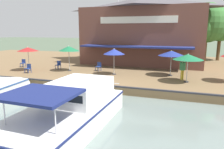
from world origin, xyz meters
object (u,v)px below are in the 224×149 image
object	(u,v)px
patio_umbrella_by_entrance	(188,57)
cafe_chair_far_corner_seat	(23,63)
waterfront_restaurant	(145,30)
patio_umbrella_back_row	(28,49)
motorboat_nearest_quay	(76,107)
cafe_chair_facing_river	(99,66)
person_mid_patio	(183,67)
patio_umbrella_mid_patio_left	(114,52)
cafe_chair_beside_entrance	(28,68)
patio_umbrella_near_quay_edge	(69,49)
tree_downstream_bank	(205,24)
tree_behind_restaurant	(220,27)
patio_umbrella_far_corner	(171,53)
cafe_chair_under_first_umbrella	(58,64)

from	to	relation	value
patio_umbrella_by_entrance	cafe_chair_far_corner_seat	world-z (taller)	patio_umbrella_by_entrance
waterfront_restaurant	patio_umbrella_back_row	size ratio (longest dim) A/B	6.07
motorboat_nearest_quay	patio_umbrella_back_row	bearing A→B (deg)	-130.81
patio_umbrella_by_entrance	patio_umbrella_back_row	bearing A→B (deg)	-90.68
cafe_chair_facing_river	person_mid_patio	bearing A→B (deg)	79.68
patio_umbrella_mid_patio_left	cafe_chair_beside_entrance	size ratio (longest dim) A/B	2.80
patio_umbrella_mid_patio_left	motorboat_nearest_quay	distance (m)	9.63
patio_umbrella_back_row	patio_umbrella_near_quay_edge	xyz separation A→B (m)	(-1.14, 3.93, 0.08)
patio_umbrella_near_quay_edge	tree_downstream_bank	world-z (taller)	tree_downstream_bank
patio_umbrella_near_quay_edge	cafe_chair_facing_river	distance (m)	3.37
person_mid_patio	tree_behind_restaurant	xyz separation A→B (m)	(-13.75, 4.01, 3.40)
cafe_chair_facing_river	tree_behind_restaurant	size ratio (longest dim) A/B	0.13
patio_umbrella_mid_patio_left	cafe_chair_beside_entrance	xyz separation A→B (m)	(1.91, -7.93, -1.62)
patio_umbrella_far_corner	cafe_chair_facing_river	distance (m)	7.10
tree_downstream_bank	cafe_chair_facing_river	bearing A→B (deg)	-42.75
patio_umbrella_back_row	cafe_chair_under_first_umbrella	bearing A→B (deg)	126.30
cafe_chair_far_corner_seat	tree_downstream_bank	xyz separation A→B (m)	(-11.53, 18.93, 4.29)
waterfront_restaurant	cafe_chair_beside_entrance	distance (m)	14.36
patio_umbrella_near_quay_edge	cafe_chair_beside_entrance	size ratio (longest dim) A/B	2.94
motorboat_nearest_quay	tree_behind_restaurant	distance (m)	24.89
patio_umbrella_near_quay_edge	patio_umbrella_far_corner	bearing A→B (deg)	95.08
cafe_chair_facing_river	motorboat_nearest_quay	xyz separation A→B (m)	(10.61, 3.19, -0.24)
cafe_chair_beside_entrance	cafe_chair_under_first_umbrella	distance (m)	3.14
patio_umbrella_mid_patio_left	tree_downstream_bank	distance (m)	14.93
patio_umbrella_near_quay_edge	cafe_chair_under_first_umbrella	xyz separation A→B (m)	(-0.55, -1.63, -1.74)
cafe_chair_beside_entrance	patio_umbrella_mid_patio_left	bearing A→B (deg)	103.57
waterfront_restaurant	cafe_chair_facing_river	world-z (taller)	waterfront_restaurant
patio_umbrella_by_entrance	tree_downstream_bank	bearing A→B (deg)	172.07
cafe_chair_facing_river	tree_downstream_bank	world-z (taller)	tree_downstream_bank
patio_umbrella_back_row	cafe_chair_facing_river	size ratio (longest dim) A/B	2.79
patio_umbrella_far_corner	person_mid_patio	bearing A→B (deg)	37.14
cafe_chair_facing_river	person_mid_patio	size ratio (longest dim) A/B	0.51
patio_umbrella_mid_patio_left	person_mid_patio	world-z (taller)	patio_umbrella_mid_patio_left
waterfront_restaurant	patio_umbrella_back_row	xyz separation A→B (m)	(9.62, -9.72, -1.89)
patio_umbrella_back_row	patio_umbrella_by_entrance	world-z (taller)	patio_umbrella_back_row
tree_behind_restaurant	patio_umbrella_by_entrance	bearing A→B (deg)	-14.07
cafe_chair_beside_entrance	tree_downstream_bank	size ratio (longest dim) A/B	0.11
tree_downstream_bank	tree_behind_restaurant	bearing A→B (deg)	125.79
cafe_chair_facing_river	motorboat_nearest_quay	bearing A→B (deg)	16.76
tree_behind_restaurant	tree_downstream_bank	bearing A→B (deg)	-54.21
patio_umbrella_back_row	cafe_chair_facing_river	distance (m)	7.18
tree_downstream_bank	cafe_chair_far_corner_seat	bearing A→B (deg)	-58.66
cafe_chair_beside_entrance	tree_downstream_bank	world-z (taller)	tree_downstream_bank
patio_umbrella_near_quay_edge	person_mid_patio	xyz separation A→B (m)	(0.50, 10.69, -1.18)
cafe_chair_beside_entrance	tree_behind_restaurant	size ratio (longest dim) A/B	0.13
cafe_chair_far_corner_seat	tree_behind_restaurant	xyz separation A→B (m)	(-12.83, 20.74, 3.96)
cafe_chair_under_first_umbrella	cafe_chair_facing_river	bearing A→B (deg)	95.29
patio_umbrella_by_entrance	person_mid_patio	world-z (taller)	patio_umbrella_by_entrance
patio_umbrella_mid_patio_left	cafe_chair_under_first_umbrella	xyz separation A→B (m)	(-0.83, -6.39, -1.62)
waterfront_restaurant	cafe_chair_facing_river	bearing A→B (deg)	-22.10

